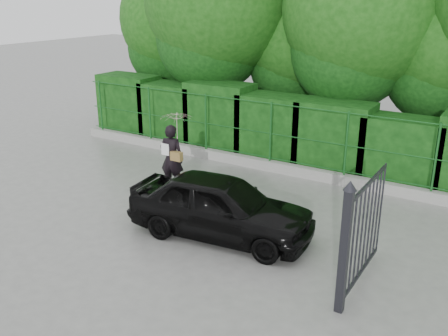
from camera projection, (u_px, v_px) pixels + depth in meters
The scene contains 8 objects.
ground at pixel (167, 222), 11.69m from camera, with size 80.00×80.00×0.00m, color gray.
kerb at pixel (258, 163), 15.25m from camera, with size 14.00×0.25×0.30m, color #9E9E99.
fence at pixel (265, 131), 14.79m from camera, with size 14.13×0.06×1.80m.
hedge at pixel (271, 127), 15.80m from camera, with size 14.20×1.20×2.29m.
trees at pixel (341, 8), 15.79m from camera, with size 17.10×6.15×8.08m.
gate at pixel (354, 237), 8.43m from camera, with size 0.22×2.33×2.36m.
woman at pixel (174, 142), 13.16m from camera, with size 0.94×0.86×2.16m.
car at pixel (221, 206), 10.84m from camera, with size 1.65×4.11×1.40m, color black.
Camera 1 is at (6.71, -8.31, 5.10)m, focal length 40.00 mm.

